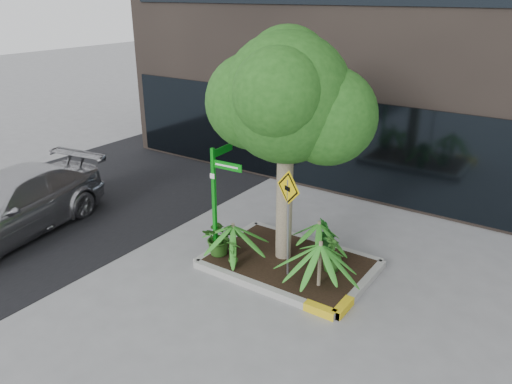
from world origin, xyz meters
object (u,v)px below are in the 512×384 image
Objects in this scene: cattle_sign at (288,206)px; street_sign_post at (217,192)px; parked_car at (8,206)px; tree at (287,98)px.

street_sign_post is at bearing -156.15° from cattle_sign.
parked_car is 6.72m from cattle_sign.
tree is at bearing 13.97° from parked_car.
street_sign_post is at bearing -151.13° from tree.
street_sign_post is at bearing 12.36° from parked_car.
tree is 0.97× the size of parked_car.
tree is at bearing 25.84° from street_sign_post.
tree reaches higher than cattle_sign.
tree reaches higher than street_sign_post.
cattle_sign is (1.66, 0.03, 0.09)m from street_sign_post.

